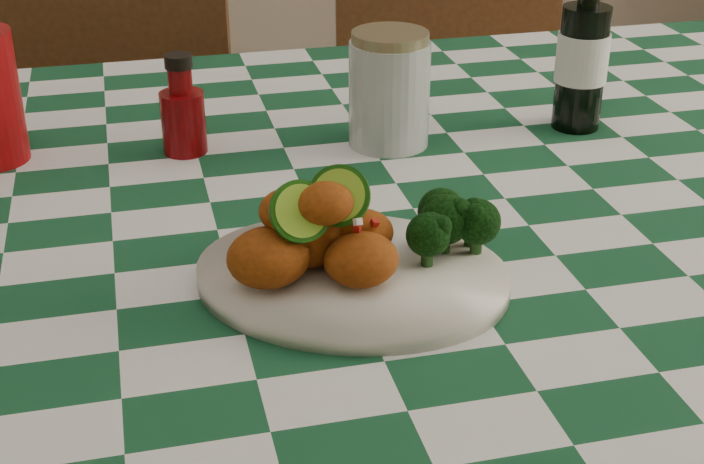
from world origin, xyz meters
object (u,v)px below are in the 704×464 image
object	(u,v)px
mason_jar	(389,89)
beer_bottle	(584,40)
fried_chicken_pile	(323,228)
wooden_chair_right	(459,135)
plate	(352,277)
wooden_chair_left	(110,208)
ketchup_bottle	(182,104)

from	to	relation	value
mason_jar	beer_bottle	size ratio (longest dim) A/B	0.62
fried_chicken_pile	beer_bottle	size ratio (longest dim) A/B	0.62
beer_bottle	wooden_chair_right	distance (m)	0.76
fried_chicken_pile	mason_jar	size ratio (longest dim) A/B	1.00
plate	wooden_chair_left	bearing A→B (deg)	104.25
ketchup_bottle	beer_bottle	size ratio (longest dim) A/B	0.53
plate	mason_jar	distance (m)	0.35
ketchup_bottle	beer_bottle	bearing A→B (deg)	-3.98
fried_chicken_pile	ketchup_bottle	world-z (taller)	ketchup_bottle
plate	wooden_chair_right	bearing A→B (deg)	64.95
mason_jar	beer_bottle	xyz separation A→B (m)	(0.24, -0.00, 0.04)
mason_jar	ketchup_bottle	bearing A→B (deg)	172.51
beer_bottle	fried_chicken_pile	bearing A→B (deg)	-141.02
plate	wooden_chair_right	size ratio (longest dim) A/B	0.28
wooden_chair_left	wooden_chair_right	bearing A→B (deg)	18.77
ketchup_bottle	beer_bottle	world-z (taller)	beer_bottle
wooden_chair_left	beer_bottle	bearing A→B (deg)	-31.38
fried_chicken_pile	wooden_chair_right	bearing A→B (deg)	63.71
plate	ketchup_bottle	size ratio (longest dim) A/B	2.39
plate	beer_bottle	bearing A→B (deg)	40.90
beer_bottle	wooden_chair_left	xyz separation A→B (m)	(-0.60, 0.59, -0.44)
mason_jar	fried_chicken_pile	bearing A→B (deg)	-114.98
mason_jar	wooden_chair_right	xyz separation A→B (m)	(0.33, 0.65, -0.34)
plate	ketchup_bottle	world-z (taller)	ketchup_bottle
wooden_chair_left	wooden_chair_right	size ratio (longest dim) A/B	0.90
plate	mason_jar	xyz separation A→B (m)	(0.12, 0.32, 0.06)
fried_chicken_pile	wooden_chair_left	distance (m)	1.01
fried_chicken_pile	wooden_chair_left	xyz separation A→B (m)	(-0.20, 0.91, -0.39)
mason_jar	wooden_chair_right	world-z (taller)	wooden_chair_right
ketchup_bottle	mason_jar	bearing A→B (deg)	-7.49
ketchup_bottle	wooden_chair_right	bearing A→B (deg)	47.36
fried_chicken_pile	wooden_chair_left	bearing A→B (deg)	102.71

